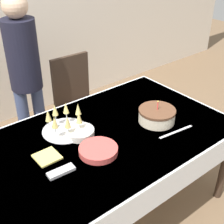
# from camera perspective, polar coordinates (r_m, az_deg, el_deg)

# --- Properties ---
(ground_plane) EXTENTS (12.00, 12.00, 0.00)m
(ground_plane) POSITION_cam_1_polar(r_m,az_deg,el_deg) (2.66, -3.52, -18.66)
(ground_plane) COLOR brown
(dining_table) EXTENTS (2.12, 1.13, 0.75)m
(dining_table) POSITION_cam_1_polar(r_m,az_deg,el_deg) (2.21, -4.06, -7.70)
(dining_table) COLOR white
(dining_table) RESTS_ON ground_plane
(dining_chair_far_right) EXTENTS (0.43, 0.43, 0.97)m
(dining_chair_far_right) POSITION_cam_1_polar(r_m,az_deg,el_deg) (3.11, -6.31, 2.10)
(dining_chair_far_right) COLOR #38281E
(dining_chair_far_right) RESTS_ON ground_plane
(birthday_cake) EXTENTS (0.28, 0.28, 0.18)m
(birthday_cake) POSITION_cam_1_polar(r_m,az_deg,el_deg) (2.36, 8.20, -0.61)
(birthday_cake) COLOR beige
(birthday_cake) RESTS_ON dining_table
(champagne_tray) EXTENTS (0.34, 0.34, 0.18)m
(champagne_tray) POSITION_cam_1_polar(r_m,az_deg,el_deg) (2.24, -8.66, -1.63)
(champagne_tray) COLOR silver
(champagne_tray) RESTS_ON dining_table
(plate_stack_main) EXTENTS (0.26, 0.26, 0.04)m
(plate_stack_main) POSITION_cam_1_polar(r_m,az_deg,el_deg) (2.04, -2.52, -7.01)
(plate_stack_main) COLOR #CC4C47
(plate_stack_main) RESTS_ON dining_table
(plate_stack_dessert) EXTENTS (0.20, 0.20, 0.05)m
(plate_stack_dessert) POSITION_cam_1_polar(r_m,az_deg,el_deg) (2.21, -5.87, -3.75)
(plate_stack_dessert) COLOR silver
(plate_stack_dessert) RESTS_ON dining_table
(cake_knife) EXTENTS (0.30, 0.05, 0.00)m
(cake_knife) POSITION_cam_1_polar(r_m,az_deg,el_deg) (2.29, 11.62, -3.57)
(cake_knife) COLOR silver
(cake_knife) RESTS_ON dining_table
(fork_pile) EXTENTS (0.17, 0.07, 0.02)m
(fork_pile) POSITION_cam_1_polar(r_m,az_deg,el_deg) (1.93, -9.29, -10.68)
(fork_pile) COLOR silver
(fork_pile) RESTS_ON dining_table
(napkin_pile) EXTENTS (0.15, 0.15, 0.01)m
(napkin_pile) POSITION_cam_1_polar(r_m,az_deg,el_deg) (2.06, -11.78, -8.03)
(napkin_pile) COLOR #E0D166
(napkin_pile) RESTS_ON dining_table
(person_standing) EXTENTS (0.28, 0.28, 1.59)m
(person_standing) POSITION_cam_1_polar(r_m,az_deg,el_deg) (2.85, -15.71, 7.72)
(person_standing) COLOR #3F4C72
(person_standing) RESTS_ON ground_plane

